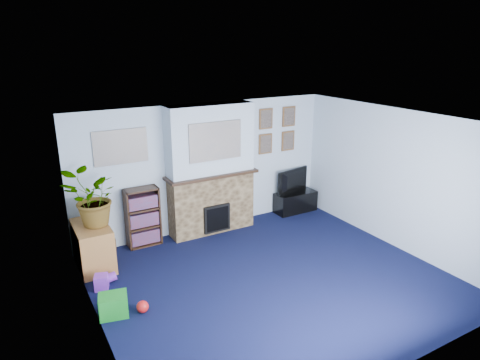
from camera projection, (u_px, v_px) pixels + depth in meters
floor at (272, 279)px, 6.49m from camera, size 5.00×4.50×0.01m
ceiling at (276, 122)px, 5.74m from camera, size 5.00×4.50×0.01m
wall_back at (206, 167)px, 7.97m from camera, size 5.00×0.04×2.40m
wall_front at (400, 277)px, 4.26m from camera, size 5.00×0.04×2.40m
wall_left at (94, 245)px, 4.93m from camera, size 0.04×4.50×2.40m
wall_right at (395, 179)px, 7.30m from camera, size 0.04×4.50×2.40m
chimney_breast at (211, 171)px, 7.81m from camera, size 1.72×0.50×2.40m
collage_main at (215, 141)px, 7.45m from camera, size 1.00×0.03×0.68m
collage_left at (121, 147)px, 7.05m from camera, size 0.90×0.03×0.58m
portrait_tl at (266, 119)px, 8.32m from camera, size 0.30×0.03×0.40m
portrait_tr at (289, 116)px, 8.58m from camera, size 0.30×0.03×0.40m
portrait_bl at (265, 144)px, 8.48m from camera, size 0.30×0.03×0.40m
portrait_br at (288, 141)px, 8.74m from camera, size 0.30×0.03×0.40m
tv_stand at (295, 201)px, 9.01m from camera, size 0.89×0.38×0.42m
television at (296, 181)px, 8.89m from camera, size 0.84×0.27×0.48m
bookshelf at (143, 218)px, 7.45m from camera, size 0.58×0.28×1.05m
sideboard at (93, 246)px, 6.76m from camera, size 0.51×0.91×0.71m
potted_plant at (91, 199)px, 6.50m from camera, size 0.90×0.81×0.89m
mantel_clock at (208, 170)px, 7.72m from camera, size 0.10×0.06×0.14m
mantel_candle at (226, 167)px, 7.89m from camera, size 0.05×0.05×0.16m
mantel_teddy at (183, 174)px, 7.49m from camera, size 0.14×0.14×0.14m
mantel_can at (248, 164)px, 8.12m from camera, size 0.06×0.06×0.12m
green_crate at (114, 306)px, 5.60m from camera, size 0.42×0.37×0.29m
toy_ball at (143, 306)px, 5.67m from camera, size 0.16×0.16×0.16m
toy_block at (101, 283)px, 6.19m from camera, size 0.24×0.24×0.23m
toy_tube at (106, 279)px, 6.36m from camera, size 0.30×0.13×0.17m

